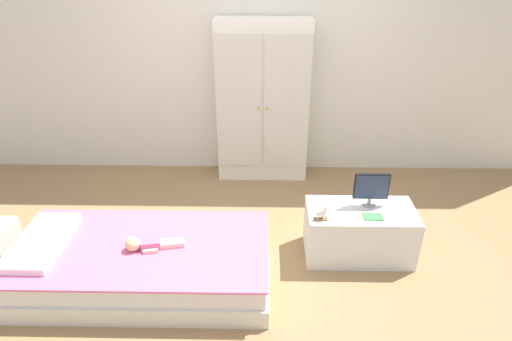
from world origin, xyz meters
TOP-DOWN VIEW (x-y plane):
  - ground_plane at (0.00, 0.00)m, footprint 10.00×10.00m
  - back_wall at (0.00, 1.57)m, footprint 6.40×0.05m
  - bed at (-0.71, -0.20)m, footprint 1.76×0.88m
  - pillow at (-1.39, -0.20)m, footprint 0.32×0.63m
  - doll at (-0.68, -0.23)m, footprint 0.39×0.15m
  - wardrobe at (0.12, 1.38)m, footprint 0.87×0.32m
  - tv_stand at (0.85, 0.12)m, footprint 0.80×0.41m
  - tv_monitor at (0.92, 0.19)m, footprint 0.26×0.10m
  - rocking_horse_toy at (0.54, -0.01)m, footprint 0.10×0.04m
  - book_green at (0.91, 0.03)m, footprint 0.13×0.09m

SIDE VIEW (x-z plane):
  - ground_plane at x=0.00m, z-range -0.02..0.00m
  - bed at x=-0.71m, z-range 0.00..0.30m
  - tv_stand at x=0.85m, z-range 0.00..0.40m
  - pillow at x=-1.39m, z-range 0.30..0.35m
  - doll at x=-0.68m, z-range 0.29..0.39m
  - book_green at x=0.91m, z-range 0.40..0.41m
  - rocking_horse_toy at x=0.54m, z-range 0.40..0.52m
  - tv_monitor at x=0.92m, z-range 0.42..0.69m
  - wardrobe at x=0.12m, z-range 0.00..1.55m
  - back_wall at x=0.00m, z-range 0.00..2.70m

